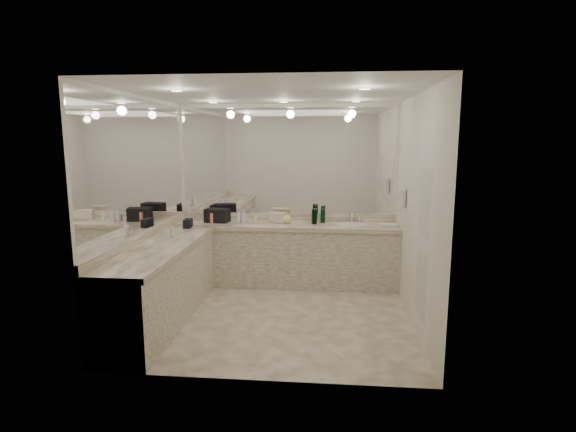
# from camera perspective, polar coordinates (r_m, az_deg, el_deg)

# --- Properties ---
(floor) EXTENTS (3.20, 3.20, 0.00)m
(floor) POSITION_cam_1_polar(r_m,az_deg,el_deg) (5.55, -1.53, -12.44)
(floor) COLOR beige
(floor) RESTS_ON ground
(ceiling) EXTENTS (3.20, 3.20, 0.00)m
(ceiling) POSITION_cam_1_polar(r_m,az_deg,el_deg) (5.17, -1.67, 15.36)
(ceiling) COLOR white
(ceiling) RESTS_ON floor
(wall_back) EXTENTS (3.20, 0.02, 2.60)m
(wall_back) POSITION_cam_1_polar(r_m,az_deg,el_deg) (6.68, -0.07, 2.89)
(wall_back) COLOR silver
(wall_back) RESTS_ON floor
(wall_left) EXTENTS (0.02, 3.00, 2.60)m
(wall_left) POSITION_cam_1_polar(r_m,az_deg,el_deg) (5.62, -18.03, 1.13)
(wall_left) COLOR silver
(wall_left) RESTS_ON floor
(wall_right) EXTENTS (0.02, 3.00, 2.60)m
(wall_right) POSITION_cam_1_polar(r_m,az_deg,el_deg) (5.26, 15.99, 0.68)
(wall_right) COLOR silver
(wall_right) RESTS_ON floor
(vanity_back_base) EXTENTS (3.20, 0.60, 0.84)m
(vanity_back_base) POSITION_cam_1_polar(r_m,az_deg,el_deg) (6.55, -0.31, -5.09)
(vanity_back_base) COLOR silver
(vanity_back_base) RESTS_ON floor
(vanity_back_top) EXTENTS (3.20, 0.64, 0.06)m
(vanity_back_top) POSITION_cam_1_polar(r_m,az_deg,el_deg) (6.44, -0.33, -1.24)
(vanity_back_top) COLOR silver
(vanity_back_top) RESTS_ON vanity_back_base
(vanity_left_base) EXTENTS (0.60, 2.40, 0.84)m
(vanity_left_base) POSITION_cam_1_polar(r_m,az_deg,el_deg) (5.43, -15.85, -8.59)
(vanity_left_base) COLOR silver
(vanity_left_base) RESTS_ON floor
(vanity_left_top) EXTENTS (0.64, 2.42, 0.06)m
(vanity_left_top) POSITION_cam_1_polar(r_m,az_deg,el_deg) (5.31, -15.97, -3.97)
(vanity_left_top) COLOR silver
(vanity_left_top) RESTS_ON vanity_left_base
(backsplash_back) EXTENTS (3.20, 0.04, 0.10)m
(backsplash_back) POSITION_cam_1_polar(r_m,az_deg,el_deg) (6.71, -0.09, -0.10)
(backsplash_back) COLOR silver
(backsplash_back) RESTS_ON vanity_back_top
(backsplash_left) EXTENTS (0.04, 3.00, 0.10)m
(backsplash_left) POSITION_cam_1_polar(r_m,az_deg,el_deg) (5.67, -17.66, -2.37)
(backsplash_left) COLOR silver
(backsplash_left) RESTS_ON vanity_left_top
(mirror_back) EXTENTS (3.12, 0.01, 1.55)m
(mirror_back) POSITION_cam_1_polar(r_m,az_deg,el_deg) (6.63, -0.08, 6.96)
(mirror_back) COLOR white
(mirror_back) RESTS_ON wall_back
(mirror_left) EXTENTS (0.01, 2.92, 1.55)m
(mirror_left) POSITION_cam_1_polar(r_m,az_deg,el_deg) (5.57, -18.17, 5.97)
(mirror_left) COLOR white
(mirror_left) RESTS_ON wall_left
(sink) EXTENTS (0.44, 0.44, 0.03)m
(sink) POSITION_cam_1_polar(r_m,az_deg,el_deg) (6.42, 8.15, -1.13)
(sink) COLOR white
(sink) RESTS_ON vanity_back_top
(faucet) EXTENTS (0.24, 0.16, 0.14)m
(faucet) POSITION_cam_1_polar(r_m,az_deg,el_deg) (6.62, 8.07, -0.16)
(faucet) COLOR silver
(faucet) RESTS_ON vanity_back_top
(wall_phone) EXTENTS (0.06, 0.10, 0.24)m
(wall_phone) POSITION_cam_1_polar(r_m,az_deg,el_deg) (5.93, 14.35, 2.22)
(wall_phone) COLOR white
(wall_phone) RESTS_ON wall_right
(door) EXTENTS (0.02, 0.82, 2.10)m
(door) POSITION_cam_1_polar(r_m,az_deg,el_deg) (4.82, 16.80, -3.17)
(door) COLOR white
(door) RESTS_ON wall_right
(black_toiletry_bag) EXTENTS (0.37, 0.26, 0.19)m
(black_toiletry_bag) POSITION_cam_1_polar(r_m,az_deg,el_deg) (6.62, -8.97, 0.05)
(black_toiletry_bag) COLOR black
(black_toiletry_bag) RESTS_ON vanity_back_top
(black_bag_spill) EXTENTS (0.11, 0.21, 0.11)m
(black_bag_spill) POSITION_cam_1_polar(r_m,az_deg,el_deg) (6.28, -12.59, -0.95)
(black_bag_spill) COLOR black
(black_bag_spill) RESTS_ON vanity_left_top
(cream_cosmetic_case) EXTENTS (0.27, 0.21, 0.14)m
(cream_cosmetic_case) POSITION_cam_1_polar(r_m,az_deg,el_deg) (6.51, -1.29, -0.23)
(cream_cosmetic_case) COLOR beige
(cream_cosmetic_case) RESTS_ON vanity_back_top
(hand_towel) EXTENTS (0.24, 0.16, 0.04)m
(hand_towel) POSITION_cam_1_polar(r_m,az_deg,el_deg) (6.37, 12.60, -1.13)
(hand_towel) COLOR white
(hand_towel) RESTS_ON vanity_back_top
(lotion_left) EXTENTS (0.06, 0.06, 0.13)m
(lotion_left) POSITION_cam_1_polar(r_m,az_deg,el_deg) (5.70, -14.49, -1.98)
(lotion_left) COLOR white
(lotion_left) RESTS_ON vanity_left_top
(soap_bottle_a) EXTENTS (0.09, 0.09, 0.18)m
(soap_bottle_a) POSITION_cam_1_polar(r_m,az_deg,el_deg) (6.53, -6.28, -0.08)
(soap_bottle_a) COLOR white
(soap_bottle_a) RESTS_ON vanity_back_top
(soap_bottle_b) EXTENTS (0.10, 0.10, 0.18)m
(soap_bottle_b) POSITION_cam_1_polar(r_m,az_deg,el_deg) (6.52, -5.64, -0.09)
(soap_bottle_b) COLOR silver
(soap_bottle_b) RESTS_ON vanity_back_top
(soap_bottle_c) EXTENTS (0.15, 0.15, 0.17)m
(soap_bottle_c) POSITION_cam_1_polar(r_m,az_deg,el_deg) (6.43, -0.14, -0.21)
(soap_bottle_c) COLOR #EAE982
(soap_bottle_c) RESTS_ON vanity_back_top
(green_bottle_0) EXTENTS (0.07, 0.07, 0.20)m
(green_bottle_0) POSITION_cam_1_polar(r_m,az_deg,el_deg) (6.52, 3.34, 0.03)
(green_bottle_0) COLOR #0A4720
(green_bottle_0) RESTS_ON vanity_back_top
(green_bottle_1) EXTENTS (0.06, 0.06, 0.20)m
(green_bottle_1) POSITION_cam_1_polar(r_m,az_deg,el_deg) (6.54, 3.50, 0.09)
(green_bottle_1) COLOR #0A4720
(green_bottle_1) RESTS_ON vanity_back_top
(green_bottle_2) EXTENTS (0.07, 0.07, 0.20)m
(green_bottle_2) POSITION_cam_1_polar(r_m,az_deg,el_deg) (6.52, 4.44, 0.02)
(green_bottle_2) COLOR #0A4720
(green_bottle_2) RESTS_ON vanity_back_top
(green_bottle_3) EXTENTS (0.07, 0.07, 0.21)m
(green_bottle_3) POSITION_cam_1_polar(r_m,az_deg,el_deg) (6.41, 3.39, -0.09)
(green_bottle_3) COLOR #0A4720
(green_bottle_3) RESTS_ON vanity_back_top
(green_bottle_4) EXTENTS (0.07, 0.07, 0.21)m
(green_bottle_4) POSITION_cam_1_polar(r_m,az_deg,el_deg) (6.43, 3.34, -0.05)
(green_bottle_4) COLOR #0A4720
(green_bottle_4) RESTS_ON vanity_back_top
(amenity_bottle_0) EXTENTS (0.04, 0.04, 0.06)m
(amenity_bottle_0) POSITION_cam_1_polar(r_m,az_deg,el_deg) (6.44, 3.70, -0.68)
(amenity_bottle_0) COLOR #E0B28C
(amenity_bottle_0) RESTS_ON vanity_back_top
(amenity_bottle_1) EXTENTS (0.04, 0.04, 0.08)m
(amenity_bottle_1) POSITION_cam_1_polar(r_m,az_deg,el_deg) (6.61, -6.23, -0.39)
(amenity_bottle_1) COLOR #9966B2
(amenity_bottle_1) RESTS_ON vanity_back_top
(amenity_bottle_2) EXTENTS (0.05, 0.05, 0.11)m
(amenity_bottle_2) POSITION_cam_1_polar(r_m,az_deg,el_deg) (6.50, -4.13, -0.39)
(amenity_bottle_2) COLOR white
(amenity_bottle_2) RESTS_ON vanity_back_top
(amenity_bottle_3) EXTENTS (0.05, 0.05, 0.11)m
(amenity_bottle_3) POSITION_cam_1_polar(r_m,az_deg,el_deg) (6.43, -0.68, -0.48)
(amenity_bottle_3) COLOR white
(amenity_bottle_3) RESTS_ON vanity_back_top
(amenity_bottle_4) EXTENTS (0.06, 0.06, 0.15)m
(amenity_bottle_4) POSITION_cam_1_polar(r_m,az_deg,el_deg) (6.57, -9.62, -0.25)
(amenity_bottle_4) COLOR #E57F66
(amenity_bottle_4) RESTS_ON vanity_back_top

